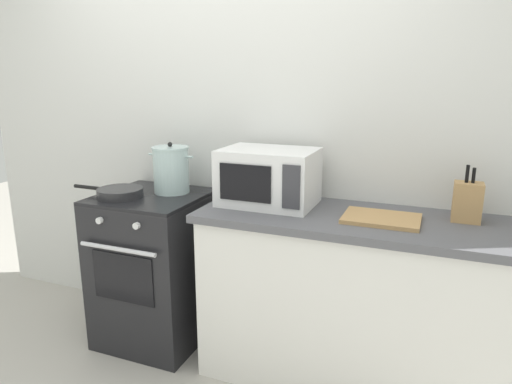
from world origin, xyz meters
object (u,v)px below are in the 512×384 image
object	(u,v)px
cutting_board	(381,219)
knife_block	(467,202)
frying_pan	(119,192)
microwave	(269,177)
stove	(155,268)
stock_pot	(171,170)

from	to	relation	value
cutting_board	knife_block	world-z (taller)	knife_block
frying_pan	microwave	size ratio (longest dim) A/B	0.92
stove	cutting_board	world-z (taller)	cutting_board
stove	knife_block	world-z (taller)	knife_block
stove	knife_block	bearing A→B (deg)	4.77
stock_pot	cutting_board	world-z (taller)	stock_pot
stove	knife_block	size ratio (longest dim) A/B	3.36
stock_pot	cutting_board	distance (m)	1.25
stock_pot	frying_pan	xyz separation A→B (m)	(-0.23, -0.20, -0.11)
frying_pan	knife_block	distance (m)	1.85
frying_pan	microwave	bearing A→B (deg)	12.11
frying_pan	knife_block	bearing A→B (deg)	7.58
stove	microwave	bearing A→B (deg)	6.39
frying_pan	knife_block	world-z (taller)	knife_block
stock_pot	microwave	xyz separation A→B (m)	(0.62, -0.02, 0.01)
stock_pot	microwave	world-z (taller)	stock_pot
microwave	cutting_board	distance (m)	0.63
stock_pot	knife_block	world-z (taller)	stock_pot
cutting_board	knife_block	bearing A→B (deg)	20.48
stock_pot	knife_block	distance (m)	1.61
frying_pan	cutting_board	distance (m)	1.46
cutting_board	frying_pan	bearing A→B (deg)	-175.92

